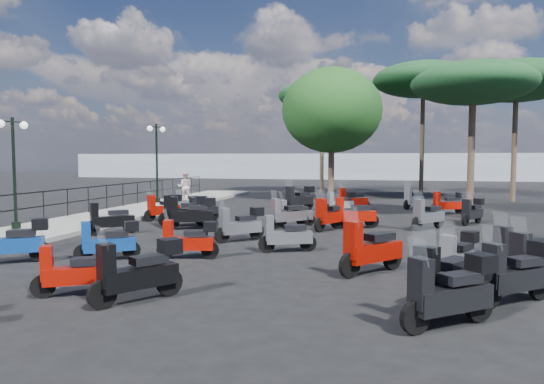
% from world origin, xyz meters
% --- Properties ---
extents(ground, '(120.00, 120.00, 0.00)m').
position_xyz_m(ground, '(0.00, 0.00, 0.00)').
color(ground, black).
rests_on(ground, ground).
extents(sidewalk, '(3.00, 30.00, 0.15)m').
position_xyz_m(sidewalk, '(-6.50, 3.00, 0.07)').
color(sidewalk, slate).
rests_on(sidewalk, ground).
extents(railing, '(0.04, 26.04, 1.10)m').
position_xyz_m(railing, '(-7.80, 2.80, 0.90)').
color(railing, black).
rests_on(railing, sidewalk).
extents(lamp_post_1, '(0.44, 1.05, 3.62)m').
position_xyz_m(lamp_post_1, '(-7.32, -1.16, 2.22)').
color(lamp_post_1, black).
rests_on(lamp_post_1, sidewalk).
extents(lamp_post_2, '(0.55, 1.16, 4.07)m').
position_xyz_m(lamp_post_2, '(-7.19, 8.55, 2.47)').
color(lamp_post_2, black).
rests_on(lamp_post_2, sidewalk).
extents(pedestrian_far, '(0.94, 0.83, 1.61)m').
position_xyz_m(pedestrian_far, '(-5.91, 9.19, 0.96)').
color(pedestrian_far, '#C9ABAD').
rests_on(pedestrian_far, sidewalk).
extents(scooter_1, '(1.48, 1.12, 1.36)m').
position_xyz_m(scooter_1, '(-3.95, -5.10, 0.51)').
color(scooter_1, black).
rests_on(scooter_1, ground).
extents(scooter_2, '(1.29, 1.24, 1.34)m').
position_xyz_m(scooter_2, '(-4.13, -0.72, 0.47)').
color(scooter_2, black).
rests_on(scooter_2, ground).
extents(scooter_3, '(1.08, 1.43, 1.31)m').
position_xyz_m(scooter_3, '(-4.09, 2.99, 0.49)').
color(scooter_3, black).
rests_on(scooter_3, ground).
extents(scooter_4, '(0.97, 1.23, 1.18)m').
position_xyz_m(scooter_4, '(-2.63, 3.44, 0.41)').
color(scooter_4, black).
rests_on(scooter_4, ground).
extents(scooter_5, '(1.47, 0.97, 1.32)m').
position_xyz_m(scooter_5, '(-4.13, 5.64, 0.46)').
color(scooter_5, black).
rests_on(scooter_5, ground).
extents(scooter_7, '(1.32, 0.87, 1.18)m').
position_xyz_m(scooter_7, '(-0.86, -7.10, 0.41)').
color(scooter_7, black).
rests_on(scooter_7, ground).
extents(scooter_8, '(1.30, 1.07, 1.23)m').
position_xyz_m(scooter_8, '(-1.94, -4.29, 0.46)').
color(scooter_8, black).
rests_on(scooter_8, ground).
extents(scooter_9, '(1.74, 0.89, 1.44)m').
position_xyz_m(scooter_9, '(-2.03, 0.97, 0.54)').
color(scooter_9, black).
rests_on(scooter_9, ground).
extents(scooter_10, '(1.35, 0.92, 1.22)m').
position_xyz_m(scooter_10, '(1.26, 2.59, 0.43)').
color(scooter_10, black).
rests_on(scooter_10, ground).
extents(scooter_11, '(1.24, 1.61, 1.48)m').
position_xyz_m(scooter_11, '(0.49, 7.72, 0.56)').
color(scooter_11, black).
rests_on(scooter_11, ground).
extents(scooter_12, '(1.14, 1.47, 1.36)m').
position_xyz_m(scooter_12, '(0.45, -7.16, 0.51)').
color(scooter_12, black).
rests_on(scooter_12, ground).
extents(scooter_13, '(1.51, 0.58, 1.22)m').
position_xyz_m(scooter_13, '(-0.15, -3.64, 0.46)').
color(scooter_13, black).
rests_on(scooter_13, ground).
extents(scooter_14, '(1.24, 1.28, 1.29)m').
position_xyz_m(scooter_14, '(0.32, -0.94, 0.49)').
color(scooter_14, black).
rests_on(scooter_14, ground).
extents(scooter_15, '(1.27, 1.28, 1.35)m').
position_xyz_m(scooter_15, '(1.12, 2.03, 0.47)').
color(scooter_15, black).
rests_on(scooter_15, ground).
extents(scooter_16, '(1.67, 0.85, 1.40)m').
position_xyz_m(scooter_16, '(3.38, 2.50, 0.48)').
color(scooter_16, black).
rests_on(scooter_16, ground).
extents(scooter_17, '(1.54, 1.02, 1.38)m').
position_xyz_m(scooter_17, '(2.90, 8.23, 0.48)').
color(scooter_17, black).
rests_on(scooter_17, ground).
extents(scooter_18, '(1.15, 1.56, 1.45)m').
position_xyz_m(scooter_18, '(5.45, -6.60, 0.50)').
color(scooter_18, black).
rests_on(scooter_18, ground).
extents(scooter_19, '(1.47, 0.78, 1.24)m').
position_xyz_m(scooter_19, '(1.99, -2.26, 0.43)').
color(scooter_19, black).
rests_on(scooter_19, ground).
extents(scooter_20, '(1.28, 1.50, 1.48)m').
position_xyz_m(scooter_20, '(4.22, -4.16, 0.51)').
color(scooter_20, black).
rests_on(scooter_20, ground).
extents(scooter_21, '(0.98, 1.64, 1.42)m').
position_xyz_m(scooter_21, '(2.63, 1.89, 0.49)').
color(scooter_21, black).
rests_on(scooter_21, ground).
extents(scooter_22, '(1.32, 1.04, 1.23)m').
position_xyz_m(scooter_22, '(2.46, 7.11, 0.46)').
color(scooter_22, black).
rests_on(scooter_22, ground).
extents(scooter_23, '(1.02, 1.45, 1.32)m').
position_xyz_m(scooter_23, '(5.72, 9.86, 0.46)').
color(scooter_23, black).
rests_on(scooter_23, ground).
extents(scooter_24, '(1.43, 1.21, 1.36)m').
position_xyz_m(scooter_24, '(5.47, -7.24, 0.51)').
color(scooter_24, black).
rests_on(scooter_24, ground).
extents(scooter_25, '(0.93, 1.34, 1.19)m').
position_xyz_m(scooter_25, '(5.99, -4.08, 0.45)').
color(scooter_25, black).
rests_on(scooter_25, ground).
extents(scooter_26, '(1.47, 1.11, 1.38)m').
position_xyz_m(scooter_26, '(7.24, -3.69, 0.48)').
color(scooter_26, black).
rests_on(scooter_26, ground).
extents(scooter_27, '(1.18, 1.39, 1.37)m').
position_xyz_m(scooter_27, '(5.88, 2.84, 0.47)').
color(scooter_27, black).
rests_on(scooter_27, ground).
extents(scooter_28, '(0.97, 1.39, 1.24)m').
position_xyz_m(scooter_28, '(7.59, 4.58, 0.47)').
color(scooter_28, black).
rests_on(scooter_28, ground).
extents(scooter_29, '(1.54, 0.77, 1.27)m').
position_xyz_m(scooter_29, '(7.09, 7.75, 0.48)').
color(scooter_29, black).
rests_on(scooter_29, ground).
extents(scooter_30, '(1.47, 1.11, 1.38)m').
position_xyz_m(scooter_30, '(7.37, -4.53, 0.48)').
color(scooter_30, black).
rests_on(scooter_30, ground).
extents(scooter_31, '(1.74, 0.89, 1.44)m').
position_xyz_m(scooter_31, '(-2.59, 1.60, 0.54)').
color(scooter_31, black).
rests_on(scooter_31, ground).
extents(scooter_32, '(1.43, 1.21, 1.36)m').
position_xyz_m(scooter_32, '(6.70, -5.75, 0.51)').
color(scooter_32, black).
rests_on(scooter_32, ground).
extents(broadleaf_tree, '(5.81, 5.81, 7.70)m').
position_xyz_m(broadleaf_tree, '(1.25, 13.84, 5.22)').
color(broadleaf_tree, '#38281E').
rests_on(broadleaf_tree, ground).
extents(pine_0, '(6.43, 6.43, 8.60)m').
position_xyz_m(pine_0, '(6.59, 18.38, 7.45)').
color(pine_0, '#38281E').
rests_on(pine_0, ground).
extents(pine_1, '(6.53, 6.53, 7.89)m').
position_xyz_m(pine_1, '(11.40, 15.35, 6.73)').
color(pine_1, '#38281E').
rests_on(pine_1, ground).
extents(pine_2, '(6.23, 6.23, 7.93)m').
position_xyz_m(pine_2, '(-0.12, 19.81, 6.82)').
color(pine_2, '#38281E').
rests_on(pine_2, ground).
extents(pine_3, '(4.95, 4.95, 6.36)m').
position_xyz_m(pine_3, '(7.83, 6.79, 5.47)').
color(pine_3, '#38281E').
rests_on(pine_3, ground).
extents(distant_hills, '(70.00, 8.00, 3.00)m').
position_xyz_m(distant_hills, '(0.00, 45.00, 1.50)').
color(distant_hills, gray).
rests_on(distant_hills, ground).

